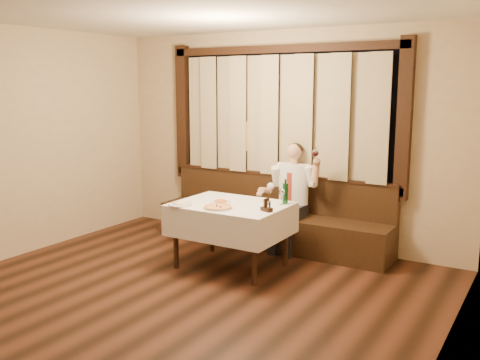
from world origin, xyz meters
The scene contains 10 objects.
room centered at (0.00, 0.97, 1.50)m, with size 5.01×6.01×2.81m.
banquette centered at (0.00, 2.72, 0.31)m, with size 3.20×0.61×0.94m.
dining_table centered at (0.00, 1.70, 0.65)m, with size 1.27×0.97×0.76m.
pizza centered at (0.01, 1.41, 0.77)m, with size 0.33×0.33×0.03m.
pasta_red centered at (-0.11, 1.66, 0.79)m, with size 0.24×0.24×0.08m.
pasta_cream centered at (-0.44, 1.33, 0.79)m, with size 0.27×0.27×0.09m.
green_bottle centered at (0.53, 2.02, 0.88)m, with size 0.06×0.06×0.29m.
table_wine_glass centered at (0.53, 1.94, 0.90)m, with size 0.07×0.07×0.19m.
cruet_caddy centered at (0.53, 1.57, 0.81)m, with size 0.15×0.11×0.14m.
seated_man centered at (0.32, 2.63, 0.80)m, with size 0.75×0.56×1.38m.
Camera 1 is at (3.17, -3.37, 2.10)m, focal length 40.00 mm.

